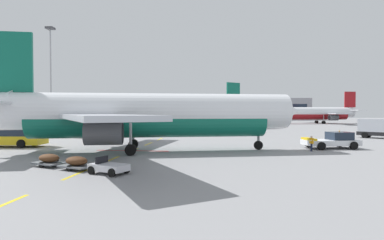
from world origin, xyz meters
name	(u,v)px	position (x,y,z in m)	size (l,w,h in m)	color
ground	(300,139)	(40.00, 40.00, 0.00)	(400.00, 400.00, 0.00)	gray
apron_paint_markings	(162,138)	(18.00, 38.14, 0.00)	(8.00, 95.12, 0.01)	yellow
airliner_foreground	(146,115)	(19.64, 21.35, 3.95)	(34.48, 33.64, 12.20)	white
pushback_tug	(332,141)	(40.45, 26.44, 0.90)	(6.46, 4.15, 2.08)	silver
airliner_mid_left	(191,113)	(19.88, 66.13, 3.98)	(31.39, 29.03, 12.29)	silver
airliner_far_center	(317,113)	(62.33, 108.46, 3.88)	(33.98, 33.26, 11.97)	white
fuel_service_truck	(71,127)	(1.66, 40.35, 1.65)	(6.79, 6.49, 3.14)	black
ground_power_truck	(381,128)	(53.03, 41.68, 1.65)	(7.03, 6.14, 3.14)	black
baggage_train	(77,163)	(17.31, 10.57, 0.52)	(8.51, 4.63, 1.14)	silver
ground_crew_worker	(311,143)	(37.30, 23.51, 0.93)	(0.37, 0.66, 1.65)	#191E38
apron_light_mast_near	(51,66)	(-14.09, 61.06, 15.48)	(1.80, 1.80, 24.89)	slate
terminal_satellite	(248,109)	(41.61, 167.74, 5.93)	(65.55, 19.82, 13.42)	gray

